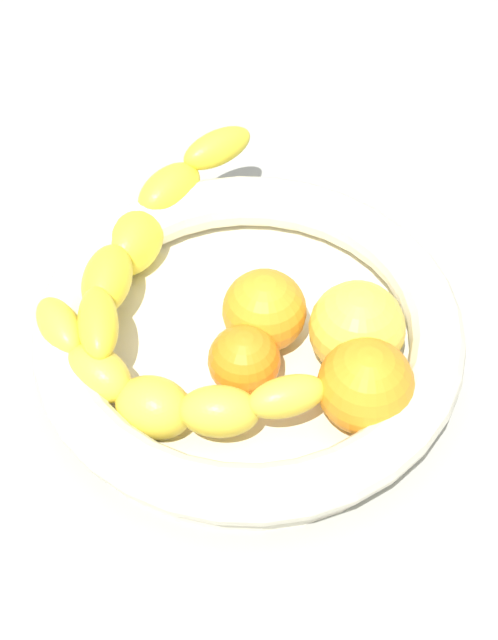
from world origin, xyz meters
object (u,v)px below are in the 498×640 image
Objects in this scene: fruit_bowl at (249,336)px; apple_yellow at (357,328)px; banana_draped_left at (160,388)px; banana_draped_right at (143,235)px; orange_mid_right at (244,361)px; orange_mid_left at (261,308)px; orange_front at (365,386)px.

apple_yellow is at bearing 44.55° from fruit_bowl.
banana_draped_left is 14.17cm from banana_draped_right.
banana_draped_right is (-12.40, 6.83, 0.49)cm from banana_draped_left.
banana_draped_left is 3.79× the size of orange_mid_right.
apple_yellow is (5.80, 3.96, 0.36)cm from orange_mid_left.
orange_mid_left is at bearing 98.51° from banana_draped_left.
apple_yellow is at bearing 72.30° from banana_draped_left.
banana_draped_left is 6.22cm from orange_mid_right.
orange_mid_left is 1.20× the size of orange_mid_right.
orange_mid_left is 0.90× the size of apple_yellow.
orange_front is (20.77, 4.05, -0.09)cm from banana_draped_right.
orange_front is at bearing 34.37° from orange_mid_right.
apple_yellow is at bearing 34.31° from orange_mid_left.
fruit_bowl is 10.00cm from orange_front.
banana_draped_right is at bearing -168.96° from orange_front.
banana_draped_right is 3.53× the size of orange_front.
orange_mid_right is (2.78, -3.61, -0.50)cm from orange_mid_left.
banana_draped_right is 3.42× the size of apple_yellow.
banana_draped_left is at bearing -107.70° from apple_yellow.
orange_front is (8.37, 10.88, 0.40)cm from banana_draped_left.
fruit_bowl is 1.60× the size of banana_draped_left.
orange_front is 4.87cm from apple_yellow.
banana_draped_right reaches higher than fruit_bowl.
orange_mid_right is at bearing -145.63° from orange_front.
orange_mid_left is at bearing 14.59° from banana_draped_right.
apple_yellow reaches higher than orange_mid_right.
banana_draped_right is at bearing -172.59° from fruit_bowl.
orange_mid_right is (1.33, 6.07, -0.35)cm from banana_draped_left.
fruit_bowl is at bearing -74.58° from orange_mid_left.
fruit_bowl is 4.69× the size of orange_front.
orange_front is at bearing -34.48° from apple_yellow.
orange_mid_right is (13.73, -0.76, -0.83)cm from banana_draped_right.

